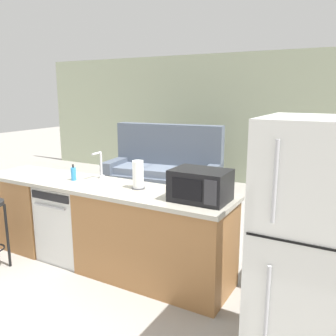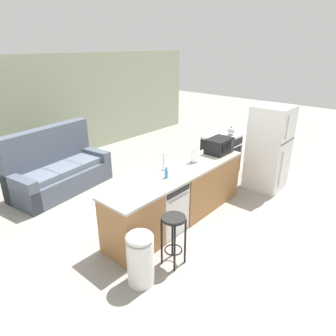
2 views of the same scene
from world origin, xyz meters
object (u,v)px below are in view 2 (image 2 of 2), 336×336
trash_bin (140,257)px  couch (57,171)px  paper_towel_roll (194,155)px  dishwasher (164,206)px  bar_stool (174,230)px  kettle (231,131)px  stove_range (221,154)px  refrigerator (269,148)px  soap_bottle (166,173)px  microwave (219,146)px

trash_bin → couch: bearing=76.7°
paper_towel_roll → couch: (-1.17, 2.58, -0.64)m
dishwasher → bar_stool: size_ratio=1.14×
dishwasher → kettle: kettle is taller
paper_towel_roll → trash_bin: (-1.93, -0.62, -0.66)m
dishwasher → couch: size_ratio=0.40×
stove_range → couch: couch is taller
paper_towel_roll → trash_bin: 2.13m
dishwasher → refrigerator: 2.69m
kettle → couch: size_ratio=0.10×
paper_towel_roll → refrigerator: bearing=-19.5°
dishwasher → soap_bottle: bearing=2.6°
soap_bottle → couch: couch is taller
stove_range → bar_stool: stove_range is taller
bar_stool → trash_bin: (-0.53, 0.09, -0.16)m
refrigerator → paper_towel_roll: size_ratio=6.04×
refrigerator → kettle: refrigerator is taller
paper_towel_roll → couch: bearing=114.4°
microwave → kettle: (1.20, 0.42, -0.05)m
refrigerator → kettle: (0.17, 0.97, 0.13)m
refrigerator → kettle: size_ratio=8.31×
stove_range → refrigerator: (-0.00, -1.10, 0.40)m
kettle → couch: couch is taller
paper_towel_roll → bar_stool: 1.64m
dishwasher → trash_bin: dishwasher is taller
kettle → paper_towel_roll: bearing=-169.4°
dishwasher → paper_towel_roll: size_ratio=2.98×
kettle → bar_stool: size_ratio=0.28×
microwave → bar_stool: microwave is taller
trash_bin → paper_towel_roll: bearing=17.8°
stove_range → couch: (-2.91, 2.10, -0.06)m
microwave → bar_stool: (-2.10, -0.64, -0.50)m
microwave → bar_stool: bearing=-163.0°
microwave → trash_bin: microwave is taller
stove_range → refrigerator: size_ratio=0.53×
stove_range → paper_towel_roll: 1.90m
microwave → trash_bin: bearing=-168.1°
dishwasher → paper_towel_roll: paper_towel_roll is taller
dishwasher → soap_bottle: 0.56m
dishwasher → bar_stool: (-0.53, -0.64, 0.11)m
stove_range → microwave: microwave is taller
refrigerator → microwave: size_ratio=3.41×
soap_bottle → paper_towel_roll: bearing=4.5°
bar_stool → couch: 3.30m
refrigerator → microwave: 1.18m
trash_bin → soap_bottle: bearing=26.4°
refrigerator → paper_towel_roll: (-1.74, 0.61, 0.19)m
kettle → bar_stool: (-3.30, -1.06, -0.45)m
kettle → couch: (-3.08, 2.22, -0.59)m
microwave → bar_stool: size_ratio=0.68×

